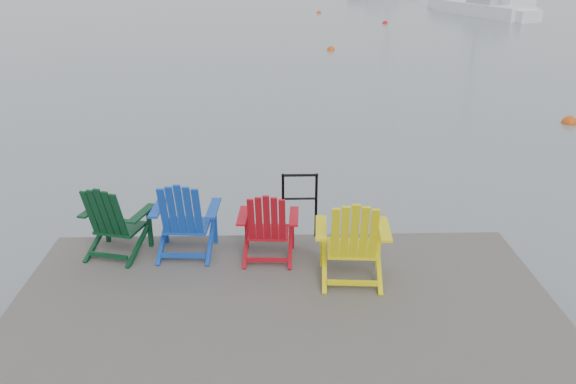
{
  "coord_description": "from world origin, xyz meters",
  "views": [
    {
      "loc": [
        -0.11,
        -4.99,
        4.12
      ],
      "look_at": [
        0.12,
        3.19,
        0.85
      ],
      "focal_mm": 38.0,
      "sensor_mm": 36.0,
      "label": 1
    }
  ],
  "objects_px": {
    "buoy_d": "(319,13)",
    "sailboat_far": "(483,2)",
    "chair_blue": "(184,217)",
    "chair_yellow": "(353,239)",
    "buoy_c": "(385,23)",
    "chair_green": "(114,219)",
    "chair_red": "(268,224)",
    "buoy_b": "(331,50)",
    "buoy_a": "(569,123)",
    "sailboat_near": "(483,10)",
    "handrail": "(300,199)"
  },
  "relations": [
    {
      "from": "chair_yellow",
      "to": "chair_red",
      "type": "bearing_deg",
      "value": 153.98
    },
    {
      "from": "chair_red",
      "to": "sailboat_far",
      "type": "xyz_separation_m",
      "value": [
        16.15,
        40.77,
        -0.62
      ]
    },
    {
      "from": "chair_blue",
      "to": "chair_yellow",
      "type": "height_order",
      "value": "chair_yellow"
    },
    {
      "from": "chair_red",
      "to": "buoy_c",
      "type": "distance_m",
      "value": 31.07
    },
    {
      "from": "sailboat_near",
      "to": "buoy_b",
      "type": "distance_m",
      "value": 18.43
    },
    {
      "from": "handrail",
      "to": "buoy_d",
      "type": "distance_m",
      "value": 36.25
    },
    {
      "from": "chair_blue",
      "to": "buoy_a",
      "type": "xyz_separation_m",
      "value": [
        8.67,
        7.84,
        -1.02
      ]
    },
    {
      "from": "handrail",
      "to": "chair_blue",
      "type": "height_order",
      "value": "chair_blue"
    },
    {
      "from": "buoy_b",
      "to": "buoy_c",
      "type": "bearing_deg",
      "value": 67.56
    },
    {
      "from": "handrail",
      "to": "chair_blue",
      "type": "xyz_separation_m",
      "value": [
        -1.46,
        -0.49,
        -0.02
      ]
    },
    {
      "from": "chair_red",
      "to": "buoy_c",
      "type": "relative_size",
      "value": 2.91
    },
    {
      "from": "chair_blue",
      "to": "chair_red",
      "type": "distance_m",
      "value": 1.05
    },
    {
      "from": "handrail",
      "to": "buoy_d",
      "type": "xyz_separation_m",
      "value": [
        3.01,
        36.11,
        -1.04
      ]
    },
    {
      "from": "buoy_c",
      "to": "buoy_d",
      "type": "relative_size",
      "value": 1.03
    },
    {
      "from": "chair_yellow",
      "to": "buoy_b",
      "type": "xyz_separation_m",
      "value": [
        1.72,
        20.76,
        -1.04
      ]
    },
    {
      "from": "handrail",
      "to": "sailboat_near",
      "type": "relative_size",
      "value": 0.08
    },
    {
      "from": "buoy_b",
      "to": "buoy_a",
      "type": "bearing_deg",
      "value": -68.0
    },
    {
      "from": "chair_blue",
      "to": "sailboat_near",
      "type": "xyz_separation_m",
      "value": [
        15.15,
        34.51,
        -0.67
      ]
    },
    {
      "from": "buoy_a",
      "to": "buoy_c",
      "type": "xyz_separation_m",
      "value": [
        -0.76,
        22.3,
        0.0
      ]
    },
    {
      "from": "sailboat_far",
      "to": "buoy_a",
      "type": "bearing_deg",
      "value": 162.11
    },
    {
      "from": "sailboat_near",
      "to": "buoy_b",
      "type": "relative_size",
      "value": 33.72
    },
    {
      "from": "chair_blue",
      "to": "buoy_a",
      "type": "distance_m",
      "value": 11.73
    },
    {
      "from": "buoy_a",
      "to": "buoy_c",
      "type": "height_order",
      "value": "buoy_a"
    },
    {
      "from": "chair_green",
      "to": "handrail",
      "type": "bearing_deg",
      "value": 27.27
    },
    {
      "from": "sailboat_far",
      "to": "buoy_b",
      "type": "xyz_separation_m",
      "value": [
        -13.46,
        -20.58,
        -0.36
      ]
    },
    {
      "from": "buoy_c",
      "to": "buoy_d",
      "type": "bearing_deg",
      "value": 118.05
    },
    {
      "from": "chair_blue",
      "to": "buoy_c",
      "type": "xyz_separation_m",
      "value": [
        7.91,
        30.14,
        -1.02
      ]
    },
    {
      "from": "chair_green",
      "to": "buoy_a",
      "type": "height_order",
      "value": "chair_green"
    },
    {
      "from": "handrail",
      "to": "chair_yellow",
      "type": "xyz_separation_m",
      "value": [
        0.55,
        -1.2,
        0.0
      ]
    },
    {
      "from": "chair_yellow",
      "to": "buoy_c",
      "type": "height_order",
      "value": "chair_yellow"
    },
    {
      "from": "chair_yellow",
      "to": "buoy_b",
      "type": "relative_size",
      "value": 3.15
    },
    {
      "from": "chair_red",
      "to": "buoy_a",
      "type": "height_order",
      "value": "chair_red"
    },
    {
      "from": "sailboat_near",
      "to": "buoy_d",
      "type": "relative_size",
      "value": 36.47
    },
    {
      "from": "buoy_d",
      "to": "chair_yellow",
      "type": "bearing_deg",
      "value": -93.76
    },
    {
      "from": "handrail",
      "to": "sailboat_near",
      "type": "height_order",
      "value": "sailboat_near"
    },
    {
      "from": "buoy_d",
      "to": "sailboat_far",
      "type": "bearing_deg",
      "value": 17.55
    },
    {
      "from": "chair_yellow",
      "to": "chair_blue",
      "type": "bearing_deg",
      "value": 164.67
    },
    {
      "from": "chair_green",
      "to": "buoy_a",
      "type": "xyz_separation_m",
      "value": [
        9.54,
        7.83,
        -1.0
      ]
    },
    {
      "from": "chair_green",
      "to": "chair_red",
      "type": "xyz_separation_m",
      "value": [
        1.92,
        -0.16,
        -0.02
      ]
    },
    {
      "from": "chair_blue",
      "to": "chair_yellow",
      "type": "distance_m",
      "value": 2.14
    },
    {
      "from": "buoy_c",
      "to": "buoy_d",
      "type": "height_order",
      "value": "buoy_c"
    },
    {
      "from": "chair_blue",
      "to": "sailboat_near",
      "type": "height_order",
      "value": "sailboat_near"
    },
    {
      "from": "chair_red",
      "to": "sailboat_near",
      "type": "relative_size",
      "value": 0.08
    },
    {
      "from": "chair_yellow",
      "to": "chair_green",
      "type": "bearing_deg",
      "value": 170.13
    },
    {
      "from": "chair_blue",
      "to": "buoy_b",
      "type": "xyz_separation_m",
      "value": [
        3.74,
        20.04,
        -1.02
      ]
    },
    {
      "from": "buoy_b",
      "to": "buoy_c",
      "type": "distance_m",
      "value": 10.93
    },
    {
      "from": "handrail",
      "to": "buoy_d",
      "type": "bearing_deg",
      "value": 85.24
    },
    {
      "from": "handrail",
      "to": "buoy_c",
      "type": "bearing_deg",
      "value": 77.73
    },
    {
      "from": "buoy_a",
      "to": "buoy_b",
      "type": "relative_size",
      "value": 1.15
    },
    {
      "from": "chair_red",
      "to": "sailboat_near",
      "type": "xyz_separation_m",
      "value": [
        14.11,
        34.66,
        -0.62
      ]
    }
  ]
}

